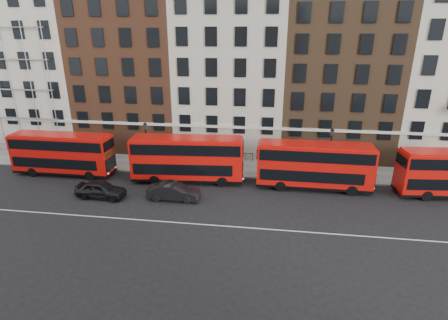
# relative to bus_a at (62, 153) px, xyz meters

# --- Properties ---
(ground) EXTENTS (120.00, 120.00, 0.00)m
(ground) POSITION_rel_bus_a_xyz_m (16.65, -6.32, -2.41)
(ground) COLOR black
(ground) RESTS_ON ground
(pavement) EXTENTS (80.00, 5.00, 0.15)m
(pavement) POSITION_rel_bus_a_xyz_m (16.65, 4.18, -2.34)
(pavement) COLOR gray
(pavement) RESTS_ON ground
(kerb) EXTENTS (80.00, 0.30, 0.16)m
(kerb) POSITION_rel_bus_a_xyz_m (16.65, 1.68, -2.33)
(kerb) COLOR gray
(kerb) RESTS_ON ground
(road_centre_line) EXTENTS (70.00, 0.12, 0.01)m
(road_centre_line) POSITION_rel_bus_a_xyz_m (16.65, -8.32, -2.41)
(road_centre_line) COLOR white
(road_centre_line) RESTS_ON ground
(building_terrace) EXTENTS (64.00, 11.95, 22.00)m
(building_terrace) POSITION_rel_bus_a_xyz_m (16.34, 11.56, 7.83)
(building_terrace) COLOR #B6AD9E
(building_terrace) RESTS_ON ground
(bus_a) EXTENTS (10.74, 2.73, 4.50)m
(bus_a) POSITION_rel_bus_a_xyz_m (0.00, 0.00, 0.00)
(bus_a) COLOR red
(bus_a) RESTS_ON ground
(bus_b) EXTENTS (11.40, 3.57, 4.72)m
(bus_b) POSITION_rel_bus_a_xyz_m (13.59, -0.00, 0.12)
(bus_b) COLOR red
(bus_b) RESTS_ON ground
(bus_c) EXTENTS (10.97, 2.79, 4.59)m
(bus_c) POSITION_rel_bus_a_xyz_m (26.11, 0.00, 0.05)
(bus_c) COLOR red
(bus_c) RESTS_ON ground
(car_rear) EXTENTS (4.76, 2.11, 1.59)m
(car_rear) POSITION_rel_bus_a_xyz_m (6.48, -4.77, -1.62)
(car_rear) COLOR black
(car_rear) RESTS_ON ground
(car_front) EXTENTS (4.82, 1.75, 1.58)m
(car_front) POSITION_rel_bus_a_xyz_m (13.29, -4.26, -1.62)
(car_front) COLOR black
(car_front) RESTS_ON ground
(lamp_post_left) EXTENTS (0.44, 0.44, 5.33)m
(lamp_post_left) POSITION_rel_bus_a_xyz_m (8.50, 2.46, 0.67)
(lamp_post_left) COLOR black
(lamp_post_left) RESTS_ON pavement
(lamp_post_right) EXTENTS (0.44, 0.44, 5.33)m
(lamp_post_right) POSITION_rel_bus_a_xyz_m (27.97, 2.76, 0.67)
(lamp_post_right) COLOR black
(lamp_post_right) RESTS_ON pavement
(iron_railings) EXTENTS (6.60, 0.06, 1.00)m
(iron_railings) POSITION_rel_bus_a_xyz_m (16.65, 6.38, -1.76)
(iron_railings) COLOR black
(iron_railings) RESTS_ON pavement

